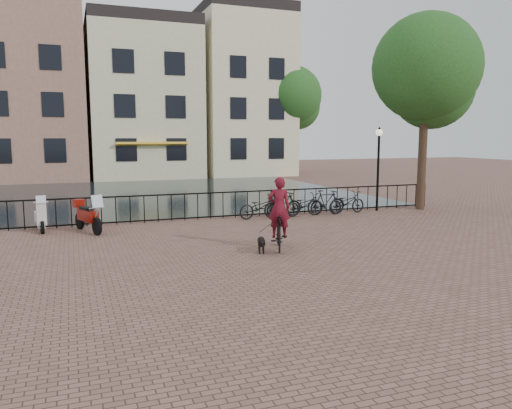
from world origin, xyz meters
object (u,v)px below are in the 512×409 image
object	(u,v)px
lamp_post	(379,155)
dog	(261,244)
cyclist	(279,217)
scooter	(40,212)
motorcycle	(88,212)

from	to	relation	value
lamp_post	dog	size ratio (longest dim) A/B	4.60
cyclist	scooter	distance (m)	8.30
lamp_post	cyclist	bearing A→B (deg)	-142.05
dog	motorcycle	distance (m)	6.44
dog	motorcycle	bearing A→B (deg)	150.45
cyclist	scooter	xyz separation A→B (m)	(-6.41, 5.26, -0.26)
cyclist	motorcycle	xyz separation A→B (m)	(-4.92, 4.54, -0.24)
motorcycle	cyclist	bearing A→B (deg)	-63.05
cyclist	dog	bearing A→B (deg)	41.61
dog	scooter	distance (m)	8.00
lamp_post	motorcycle	bearing A→B (deg)	-176.38
cyclist	motorcycle	distance (m)	6.70
cyclist	scooter	size ratio (longest dim) A/B	1.67
motorcycle	dog	bearing A→B (deg)	-68.27
motorcycle	lamp_post	bearing A→B (deg)	-16.74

